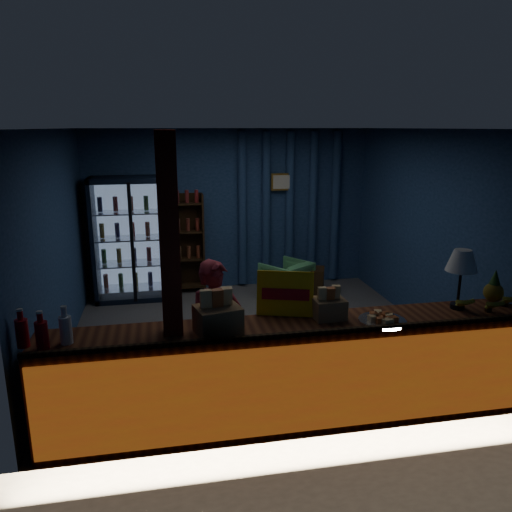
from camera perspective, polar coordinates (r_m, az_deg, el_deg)
The scene contains 19 objects.
ground at distance 6.49m, azimuth -0.16°, elevation -9.24°, with size 4.60×4.60×0.00m, color #515154.
room_walls at distance 6.03m, azimuth -0.17°, elevation 4.52°, with size 4.60×4.60×4.60m.
counter at distance 4.61m, azimuth 4.36°, elevation -13.21°, with size 4.40×0.57×0.99m.
support_post at distance 4.16m, azimuth -9.61°, elevation -4.19°, with size 0.16×0.16×2.60m, color maroon.
beverage_cooler at distance 7.95m, azimuth -13.84°, elevation 1.88°, with size 1.20×0.62×1.90m.
bottle_shelf at distance 8.12m, azimuth -7.74°, elevation 1.42°, with size 0.50×0.28×1.60m.
curtain_folds at distance 8.36m, azimuth 3.87°, elevation 5.43°, with size 1.74×0.14×2.50m.
framed_picture at distance 8.22m, azimuth 2.98°, elevation 8.46°, with size 0.36×0.04×0.28m.
shopkeeper at distance 4.83m, azimuth -4.61°, elevation -8.74°, with size 0.52×0.34×1.43m, color maroon.
green_chair at distance 7.82m, azimuth 3.47°, elevation -2.74°, with size 0.64×0.66×0.60m, color #5AB56D.
side_table at distance 7.99m, azimuth 5.94°, elevation -2.92°, with size 0.60×0.52×0.55m.
yellow_sign at distance 4.54m, azimuth 3.34°, elevation -4.32°, with size 0.52×0.25×0.41m.
soda_bottles at distance 4.26m, azimuth -23.14°, elevation -7.92°, with size 0.42×0.18×0.31m.
snack_box_left at distance 4.18m, azimuth -4.39°, elevation -7.05°, with size 0.42×0.37×0.38m.
snack_box_centre at distance 4.54m, azimuth 8.32°, elevation -5.77°, with size 0.29×0.24×0.30m.
pastry_tray at distance 4.57m, azimuth 14.24°, elevation -7.05°, with size 0.42×0.42×0.07m.
banana_bunches at distance 5.16m, azimuth 24.87°, elevation -4.86°, with size 0.70×0.28×0.15m.
table_lamp at distance 5.00m, azimuth 22.47°, elevation -0.73°, with size 0.29×0.29×0.57m.
pineapple at distance 5.40m, azimuth 25.53°, elevation -3.45°, with size 0.19×0.19×0.32m.
Camera 1 is at (-1.10, -5.84, 2.62)m, focal length 35.00 mm.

